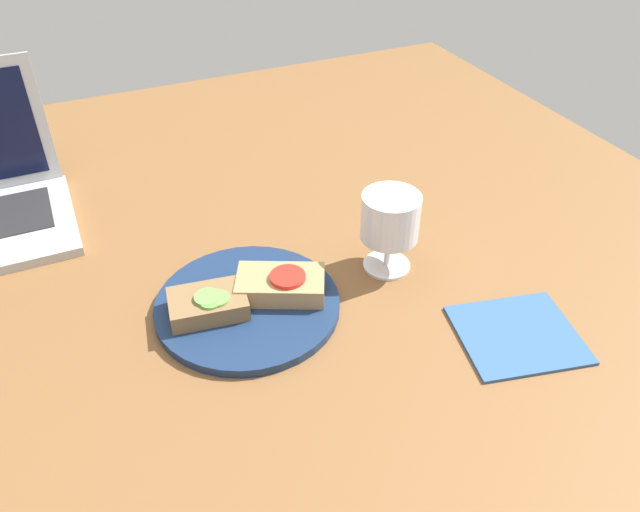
% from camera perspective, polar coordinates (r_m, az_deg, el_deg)
% --- Properties ---
extents(wooden_table, '(1.40, 1.40, 0.03)m').
position_cam_1_polar(wooden_table, '(0.84, -4.76, -2.72)').
color(wooden_table, brown).
rests_on(wooden_table, ground).
extents(plate, '(0.23, 0.23, 0.01)m').
position_cam_1_polar(plate, '(0.78, -6.64, -4.47)').
color(plate, navy).
rests_on(plate, wooden_table).
extents(sandwich_with_tomato, '(0.12, 0.10, 0.03)m').
position_cam_1_polar(sandwich_with_tomato, '(0.78, -3.33, -2.52)').
color(sandwich_with_tomato, '#A88456').
rests_on(sandwich_with_tomato, plate).
extents(sandwich_with_cucumber, '(0.10, 0.07, 0.03)m').
position_cam_1_polar(sandwich_with_cucumber, '(0.76, -10.18, -4.30)').
color(sandwich_with_cucumber, brown).
rests_on(sandwich_with_cucumber, plate).
extents(wine_glass, '(0.08, 0.08, 0.11)m').
position_cam_1_polar(wine_glass, '(0.81, 6.43, 3.23)').
color(wine_glass, white).
rests_on(wine_glass, wooden_table).
extents(napkin, '(0.16, 0.15, 0.00)m').
position_cam_1_polar(napkin, '(0.78, 17.60, -6.85)').
color(napkin, '#33598C').
rests_on(napkin, wooden_table).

